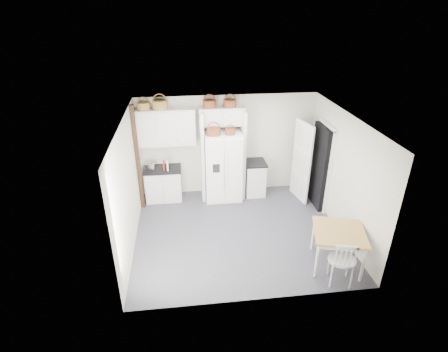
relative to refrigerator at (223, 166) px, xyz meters
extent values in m
plane|color=#2E2D33|center=(0.15, -1.60, -0.88)|extent=(4.50, 4.50, 0.00)
plane|color=white|center=(0.15, -1.60, 1.72)|extent=(4.50, 4.50, 0.00)
plane|color=beige|center=(0.15, 0.40, 0.42)|extent=(4.50, 0.00, 4.50)
plane|color=beige|center=(-2.10, -1.60, 0.42)|extent=(0.00, 4.00, 4.00)
plane|color=beige|center=(2.40, -1.60, 0.42)|extent=(0.00, 4.00, 4.00)
cube|color=white|center=(0.00, 0.00, 0.00)|extent=(0.91, 0.73, 1.77)
cube|color=silver|center=(-1.53, 0.10, -0.47)|extent=(0.89, 0.57, 0.83)
cube|color=silver|center=(0.85, 0.10, -0.44)|extent=(0.50, 0.60, 0.88)
cube|color=#AC852A|center=(1.85, -2.89, -0.49)|extent=(1.15, 1.15, 0.78)
cube|color=silver|center=(1.73, -3.35, -0.38)|extent=(0.59, 0.56, 1.01)
cube|color=black|center=(-1.53, 0.10, -0.04)|extent=(0.93, 0.60, 0.04)
cube|color=black|center=(0.85, 0.10, 0.02)|extent=(0.54, 0.64, 0.04)
cube|color=silver|center=(-1.81, 0.04, 0.07)|extent=(0.29, 0.21, 0.18)
cube|color=maroon|center=(-1.47, 0.02, 0.10)|extent=(0.04, 0.16, 0.23)
cube|color=white|center=(-1.38, 0.02, 0.12)|extent=(0.05, 0.18, 0.27)
cylinder|color=brown|center=(-1.84, 0.23, 1.55)|extent=(0.30, 0.30, 0.17)
cylinder|color=brown|center=(-1.46, 0.23, 1.57)|extent=(0.35, 0.35, 0.21)
cylinder|color=maroon|center=(-0.30, 0.23, 1.56)|extent=(0.32, 0.32, 0.18)
cylinder|color=maroon|center=(0.19, 0.23, 1.55)|extent=(0.31, 0.31, 0.18)
cylinder|color=maroon|center=(-0.24, -0.10, 0.97)|extent=(0.33, 0.33, 0.18)
cylinder|color=maroon|center=(0.16, -0.10, 0.95)|extent=(0.24, 0.24, 0.13)
cube|color=silver|center=(-1.35, 0.23, 1.02)|extent=(1.40, 0.34, 0.90)
cube|color=silver|center=(0.00, 0.23, 1.24)|extent=(1.12, 0.34, 0.45)
cube|color=silver|center=(-0.51, 0.10, 0.27)|extent=(0.08, 0.60, 2.30)
cube|color=silver|center=(0.51, 0.10, 0.27)|extent=(0.08, 0.60, 2.30)
cube|color=black|center=(-2.05, -0.25, 0.42)|extent=(0.09, 0.09, 2.60)
cube|color=black|center=(2.31, -0.60, 0.14)|extent=(0.18, 0.85, 2.05)
cube|color=white|center=(1.95, -0.27, 0.14)|extent=(0.21, 0.79, 2.05)
camera|label=1|loc=(-0.95, -7.94, 3.73)|focal=28.00mm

